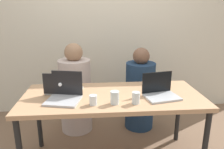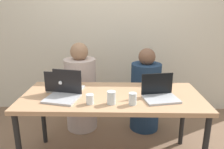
% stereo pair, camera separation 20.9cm
% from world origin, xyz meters
% --- Properties ---
extents(back_wall, '(4.50, 0.10, 2.59)m').
position_xyz_m(back_wall, '(0.00, 1.33, 1.29)').
color(back_wall, beige).
rests_on(back_wall, ground).
extents(desk, '(1.70, 0.74, 0.74)m').
position_xyz_m(desk, '(0.00, 0.00, 0.67)').
color(desk, tan).
rests_on(desk, ground).
extents(person_on_left, '(0.45, 0.45, 1.13)m').
position_xyz_m(person_on_left, '(-0.41, 0.68, 0.50)').
color(person_on_left, '#BEACA4').
rests_on(person_on_left, ground).
extents(person_on_right, '(0.39, 0.39, 1.07)m').
position_xyz_m(person_on_right, '(0.41, 0.68, 0.47)').
color(person_on_right, navy).
rests_on(person_on_right, ground).
extents(laptop_front_left, '(0.33, 0.31, 0.25)m').
position_xyz_m(laptop_front_left, '(-0.44, -0.08, 0.79)').
color(laptop_front_left, '#B2B2B7').
rests_on(laptop_front_left, desk).
extents(laptop_back_left, '(0.36, 0.27, 0.22)m').
position_xyz_m(laptop_back_left, '(-0.47, 0.09, 0.78)').
color(laptop_back_left, '#B3B9BB').
rests_on(laptop_back_left, desk).
extents(laptop_front_right, '(0.34, 0.28, 0.22)m').
position_xyz_m(laptop_front_right, '(0.44, -0.08, 0.78)').
color(laptop_front_right, '#B3B6BB').
rests_on(laptop_front_right, desk).
extents(water_glass_left, '(0.07, 0.07, 0.09)m').
position_xyz_m(water_glass_left, '(-0.18, -0.21, 0.77)').
color(water_glass_left, white).
rests_on(water_glass_left, desk).
extents(water_glass_right, '(0.07, 0.07, 0.10)m').
position_xyz_m(water_glass_right, '(0.18, -0.22, 0.78)').
color(water_glass_right, silver).
rests_on(water_glass_right, desk).
extents(water_glass_center, '(0.08, 0.08, 0.11)m').
position_xyz_m(water_glass_center, '(-0.00, -0.20, 0.79)').
color(water_glass_center, silver).
rests_on(water_glass_center, desk).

